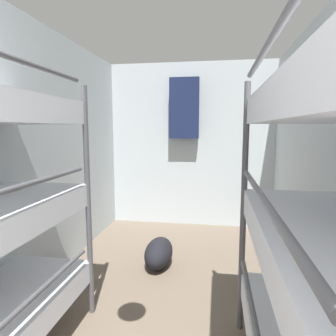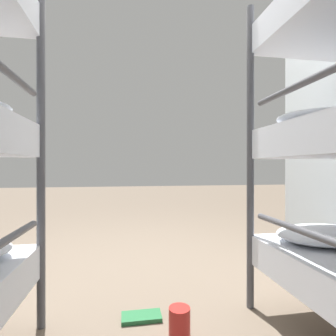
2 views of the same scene
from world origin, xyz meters
name	(u,v)px [view 2 (image 2 of 2)]	position (x,y,z in m)	size (l,w,h in m)	color
ground_plane	(145,276)	(0.00, 0.00, 0.00)	(20.00, 20.00, 0.00)	#6B5B4C
tin_can	(179,323)	(-0.11, 0.79, 0.08)	(0.11, 0.11, 0.16)	#AD231E
floor_book	(141,317)	(0.07, 0.59, 0.01)	(0.23, 0.12, 0.02)	#236638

